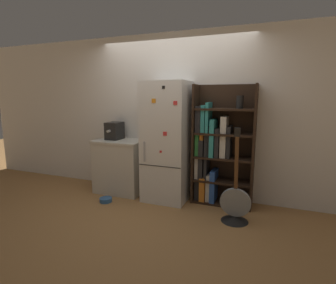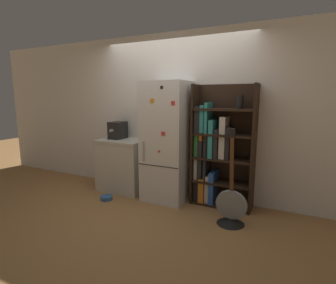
{
  "view_description": "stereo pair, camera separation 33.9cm",
  "coord_description": "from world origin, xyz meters",
  "px_view_note": "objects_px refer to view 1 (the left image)",
  "views": [
    {
      "loc": [
        1.45,
        -3.55,
        1.62
      ],
      "look_at": [
        0.02,
        0.15,
        0.92
      ],
      "focal_mm": 28.0,
      "sensor_mm": 36.0,
      "label": 1
    },
    {
      "loc": [
        1.76,
        -3.42,
        1.62
      ],
      "look_at": [
        0.02,
        0.15,
        0.92
      ],
      "focal_mm": 28.0,
      "sensor_mm": 36.0,
      "label": 2
    }
  ],
  "objects_px": {
    "espresso_machine": "(115,131)",
    "guitar": "(235,209)",
    "bookshelf": "(216,150)",
    "refrigerator": "(167,142)",
    "pet_bowl": "(106,200)"
  },
  "relations": [
    {
      "from": "refrigerator",
      "to": "pet_bowl",
      "type": "distance_m",
      "value": 1.3
    },
    {
      "from": "bookshelf",
      "to": "espresso_machine",
      "type": "xyz_separation_m",
      "value": [
        -1.72,
        -0.08,
        0.22
      ]
    },
    {
      "from": "refrigerator",
      "to": "pet_bowl",
      "type": "height_order",
      "value": "refrigerator"
    },
    {
      "from": "guitar",
      "to": "pet_bowl",
      "type": "height_order",
      "value": "guitar"
    },
    {
      "from": "refrigerator",
      "to": "pet_bowl",
      "type": "relative_size",
      "value": 9.51
    },
    {
      "from": "refrigerator",
      "to": "guitar",
      "type": "relative_size",
      "value": 1.47
    },
    {
      "from": "pet_bowl",
      "to": "guitar",
      "type": "bearing_deg",
      "value": 2.0
    },
    {
      "from": "espresso_machine",
      "to": "pet_bowl",
      "type": "relative_size",
      "value": 1.82
    },
    {
      "from": "espresso_machine",
      "to": "bookshelf",
      "type": "bearing_deg",
      "value": 2.62
    },
    {
      "from": "refrigerator",
      "to": "guitar",
      "type": "height_order",
      "value": "refrigerator"
    },
    {
      "from": "espresso_machine",
      "to": "guitar",
      "type": "height_order",
      "value": "guitar"
    },
    {
      "from": "refrigerator",
      "to": "bookshelf",
      "type": "height_order",
      "value": "refrigerator"
    },
    {
      "from": "bookshelf",
      "to": "guitar",
      "type": "distance_m",
      "value": 0.93
    },
    {
      "from": "bookshelf",
      "to": "guitar",
      "type": "bearing_deg",
      "value": -56.34
    },
    {
      "from": "guitar",
      "to": "pet_bowl",
      "type": "bearing_deg",
      "value": -178.0
    }
  ]
}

